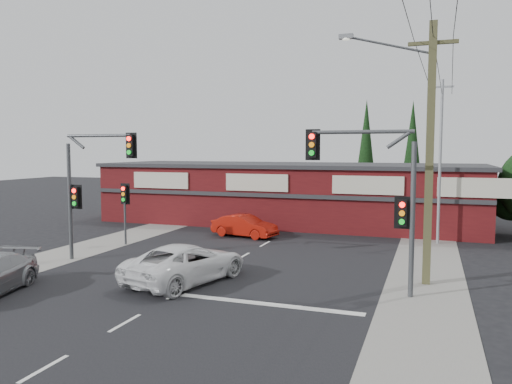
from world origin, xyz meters
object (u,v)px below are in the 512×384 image
(white_suv, at_px, (186,263))
(utility_pole, at_px, (426,145))
(shop_building, at_px, (289,193))
(red_sedan, at_px, (245,226))

(white_suv, height_order, utility_pole, utility_pole)
(white_suv, distance_m, shop_building, 16.86)
(white_suv, xyz_separation_m, red_sedan, (-1.44, 10.27, -0.10))
(red_sedan, relative_size, utility_pole, 0.40)
(white_suv, bearing_deg, utility_pole, -147.70)
(red_sedan, relative_size, shop_building, 0.15)
(white_suv, bearing_deg, shop_building, -73.47)
(red_sedan, bearing_deg, white_suv, -160.10)
(white_suv, height_order, red_sedan, white_suv)
(red_sedan, height_order, utility_pole, utility_pole)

